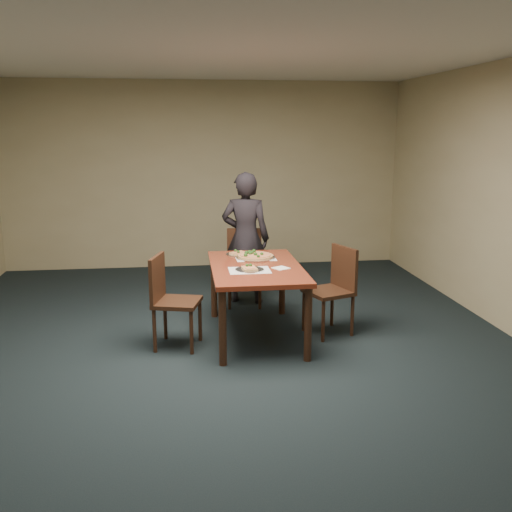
{
  "coord_description": "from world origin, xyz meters",
  "views": [
    {
      "loc": [
        -0.32,
        -4.73,
        2.1
      ],
      "look_at": [
        0.38,
        0.79,
        0.85
      ],
      "focal_mm": 40.0,
      "sensor_mm": 36.0,
      "label": 1
    }
  ],
  "objects": [
    {
      "name": "ground",
      "position": [
        0.0,
        0.0,
        0.0
      ],
      "size": [
        8.0,
        8.0,
        0.0
      ],
      "primitive_type": "plane",
      "color": "black",
      "rests_on": "ground"
    },
    {
      "name": "pizza_pan",
      "position": [
        0.42,
        1.13,
        0.77
      ],
      "size": [
        0.42,
        0.42,
        0.07
      ],
      "color": "silver",
      "rests_on": "dining_table"
    },
    {
      "name": "slice_plate_far",
      "position": [
        0.26,
        1.32,
        0.76
      ],
      "size": [
        0.28,
        0.28,
        0.06
      ],
      "color": "silver",
      "rests_on": "dining_table"
    },
    {
      "name": "slice_plate_near",
      "position": [
        0.3,
        0.61,
        0.76
      ],
      "size": [
        0.28,
        0.28,
        0.06
      ],
      "color": "silver",
      "rests_on": "dining_table"
    },
    {
      "name": "placemat_near",
      "position": [
        0.3,
        0.61,
        0.75
      ],
      "size": [
        0.4,
        0.3,
        0.0
      ],
      "primitive_type": "cube",
      "color": "white",
      "rests_on": "dining_table"
    },
    {
      "name": "chair_left",
      "position": [
        -0.49,
        0.63,
        0.52
      ],
      "size": [
        0.51,
        0.51,
        0.91
      ],
      "rotation": [
        0.0,
        0.0,
        1.31
      ],
      "color": "black",
      "rests_on": "ground"
    },
    {
      "name": "chair_far",
      "position": [
        0.39,
        1.97,
        0.52
      ],
      "size": [
        0.46,
        0.46,
        0.91
      ],
      "rotation": [
        0.0,
        0.0,
        -0.1
      ],
      "color": "black",
      "rests_on": "ground"
    },
    {
      "name": "placemat_main",
      "position": [
        0.42,
        1.13,
        0.75
      ],
      "size": [
        0.42,
        0.32,
        0.0
      ],
      "primitive_type": "cube",
      "color": "white",
      "rests_on": "dining_table"
    },
    {
      "name": "chair_right",
      "position": [
        1.21,
        0.81,
        0.52
      ],
      "size": [
        0.54,
        0.54,
        0.91
      ],
      "rotation": [
        0.0,
        0.0,
        -1.22
      ],
      "color": "black",
      "rests_on": "ground"
    },
    {
      "name": "diner",
      "position": [
        0.41,
        2.01,
        0.8
      ],
      "size": [
        0.66,
        0.52,
        1.6
      ],
      "primitive_type": "imported",
      "rotation": [
        0.0,
        0.0,
        2.88
      ],
      "color": "black",
      "rests_on": "ground"
    },
    {
      "name": "room_shell",
      "position": [
        0.0,
        0.0,
        1.74
      ],
      "size": [
        8.0,
        8.0,
        8.0
      ],
      "color": "tan",
      "rests_on": "ground"
    },
    {
      "name": "napkin",
      "position": [
        0.61,
        0.64,
        0.75
      ],
      "size": [
        0.19,
        0.19,
        0.01
      ],
      "primitive_type": "cube",
      "rotation": [
        0.0,
        0.0,
        0.52
      ],
      "color": "white",
      "rests_on": "dining_table"
    },
    {
      "name": "dining_table",
      "position": [
        0.38,
        0.79,
        0.66
      ],
      "size": [
        0.9,
        1.5,
        0.75
      ],
      "color": "#612013",
      "rests_on": "ground"
    }
  ]
}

